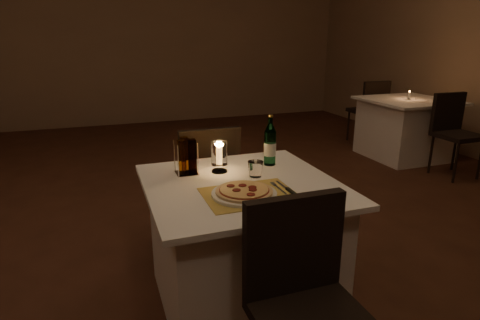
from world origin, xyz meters
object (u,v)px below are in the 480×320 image
object	(u,v)px
main_table	(241,244)
tumbler	(256,169)
neighbor_table_right	(405,128)
chair_near	(304,290)
water_bottle	(270,145)
plate	(244,194)
hurricane_candle	(219,154)
chair_far	(207,175)
pizza	(244,191)

from	to	relation	value
main_table	tumbler	world-z (taller)	tumbler
neighbor_table_right	main_table	bearing A→B (deg)	-144.85
chair_near	water_bottle	distance (m)	1.04
plate	hurricane_candle	distance (m)	0.40
water_bottle	chair_far	bearing A→B (deg)	119.53
chair_near	pizza	bearing A→B (deg)	95.35
chair_near	neighbor_table_right	bearing A→B (deg)	43.40
chair_far	pizza	world-z (taller)	chair_far
main_table	chair_near	world-z (taller)	chair_near
pizza	tumbler	xyz separation A→B (m)	(0.16, 0.25, 0.02)
chair_near	chair_far	size ratio (longest dim) A/B	1.00
main_table	pizza	xyz separation A→B (m)	(-0.05, -0.18, 0.39)
chair_near	pizza	world-z (taller)	chair_near
chair_far	hurricane_candle	xyz separation A→B (m)	(-0.06, -0.50, 0.29)
main_table	tumbler	distance (m)	0.43
pizza	main_table	bearing A→B (deg)	74.48
tumbler	main_table	bearing A→B (deg)	-148.54
chair_near	pizza	distance (m)	0.58
pizza	water_bottle	distance (m)	0.54
main_table	tumbler	bearing A→B (deg)	31.46
chair_far	tumbler	distance (m)	0.70
main_table	hurricane_candle	size ratio (longest dim) A/B	5.63
pizza	chair_far	bearing A→B (deg)	86.80
hurricane_candle	neighbor_table_right	size ratio (longest dim) A/B	0.18
chair_near	chair_far	xyz separation A→B (m)	(0.00, 1.43, 0.00)
water_bottle	main_table	bearing A→B (deg)	-138.41
chair_near	plate	xyz separation A→B (m)	(-0.05, 0.53, 0.20)
chair_far	hurricane_candle	bearing A→B (deg)	-96.52
chair_near	chair_far	bearing A→B (deg)	90.00
water_bottle	neighbor_table_right	distance (m)	3.30
plate	water_bottle	bearing A→B (deg)	52.69
tumbler	chair_far	bearing A→B (deg)	99.43
pizza	neighbor_table_right	size ratio (longest dim) A/B	0.28
hurricane_candle	pizza	bearing A→B (deg)	-88.89
tumbler	plate	bearing A→B (deg)	-122.67
plate	pizza	world-z (taller)	pizza
tumbler	water_bottle	bearing A→B (deg)	46.96
chair_far	plate	bearing A→B (deg)	-93.20
chair_far	plate	size ratio (longest dim) A/B	2.81
water_bottle	neighbor_table_right	size ratio (longest dim) A/B	0.30
pizza	neighbor_table_right	world-z (taller)	pizza
pizza	water_bottle	world-z (taller)	water_bottle
plate	neighbor_table_right	xyz separation A→B (m)	(3.01, 2.26, -0.38)
main_table	water_bottle	bearing A→B (deg)	41.59
pizza	tumbler	world-z (taller)	tumbler
hurricane_candle	neighbor_table_right	world-z (taller)	hurricane_candle
plate	pizza	xyz separation A→B (m)	(-0.00, -0.00, 0.02)
water_bottle	hurricane_candle	xyz separation A→B (m)	(-0.33, -0.03, -0.02)
main_table	plate	bearing A→B (deg)	-105.52
main_table	plate	distance (m)	0.42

